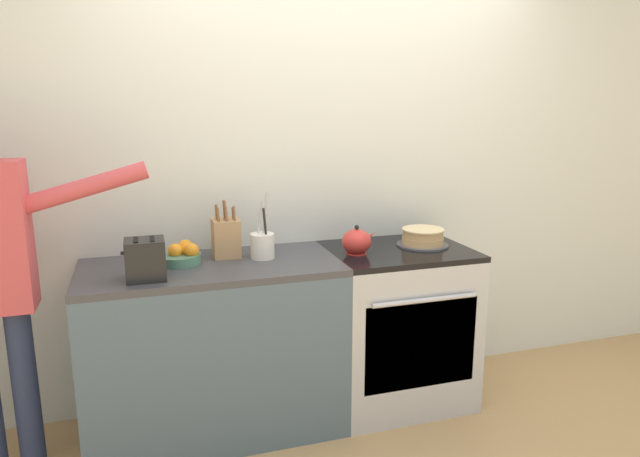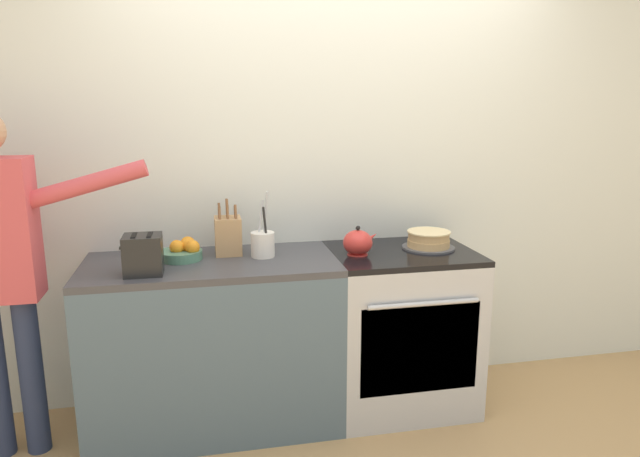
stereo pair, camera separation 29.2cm
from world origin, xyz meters
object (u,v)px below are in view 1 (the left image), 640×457
Objects in this scene: layer_cake at (423,238)px; toaster at (145,259)px; utensil_crock at (262,245)px; tea_kettle at (357,242)px; knife_block at (226,237)px; stove_range at (396,325)px; fruit_bowl at (181,255)px.

toaster is at bearing -173.23° from layer_cake.
tea_kettle is at bearing -7.55° from utensil_crock.
toaster reaches higher than layer_cake.
toaster is at bearing -173.29° from tea_kettle.
knife_block reaches higher than tea_kettle.
tea_kettle is at bearing -173.72° from stove_range.
utensil_crock reaches higher than fruit_bowl.
utensil_crock is at bearing 177.18° from stove_range.
tea_kettle reaches higher than stove_range.
utensil_crock reaches higher than tea_kettle.
knife_block is 0.86× the size of utensil_crock.
tea_kettle is (-0.26, -0.03, 0.51)m from stove_range.
stove_range is 2.62× the size of utensil_crock.
knife_block is 0.24m from fruit_bowl.
utensil_crock reaches higher than knife_block.
knife_block reaches higher than toaster.
layer_cake is at bearing 8.04° from stove_range.
stove_range is at bearing -3.48° from fruit_bowl.
utensil_crock reaches higher than layer_cake.
toaster reaches higher than fruit_bowl.
layer_cake is 0.91m from utensil_crock.
tea_kettle is at bearing -6.27° from fruit_bowl.
layer_cake is 1.32× the size of fruit_bowl.
stove_range is at bearing 6.62° from toaster.
toaster is at bearing -127.70° from fruit_bowl.
utensil_crock is 0.41m from fruit_bowl.
toaster is at bearing -145.52° from knife_block.
knife_block reaches higher than layer_cake.
toaster reaches higher than stove_range.
tea_kettle is (-0.41, -0.05, 0.02)m from layer_cake.
tea_kettle is at bearing 6.71° from toaster.
fruit_bowl reaches higher than stove_range.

